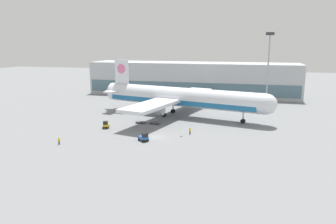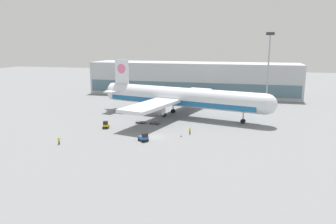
{
  "view_description": "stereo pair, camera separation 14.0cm",
  "coord_description": "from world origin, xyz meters",
  "px_view_note": "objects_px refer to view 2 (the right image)",
  "views": [
    {
      "loc": [
        22.09,
        -73.23,
        22.33
      ],
      "look_at": [
        0.21,
        10.76,
        4.0
      ],
      "focal_mm": 35.0,
      "sensor_mm": 36.0,
      "label": 1
    },
    {
      "loc": [
        22.23,
        -73.19,
        22.33
      ],
      "look_at": [
        0.21,
        10.76,
        4.0
      ],
      "focal_mm": 35.0,
      "sensor_mm": 36.0,
      "label": 2
    }
  ],
  "objects_px": {
    "baggage_dolly_second": "(155,123)",
    "ground_crew_near": "(59,140)",
    "light_mast": "(268,65)",
    "ground_crew_far": "(190,130)",
    "baggage_tug_mid": "(106,125)",
    "baggage_dolly_lead": "(141,122)",
    "baggage_tug_foreground": "(144,137)",
    "traffic_cone_near": "(181,136)",
    "airplane_main": "(178,98)"
  },
  "relations": [
    {
      "from": "baggage_dolly_second",
      "to": "ground_crew_near",
      "type": "distance_m",
      "value": 28.03
    },
    {
      "from": "light_mast",
      "to": "ground_crew_far",
      "type": "xyz_separation_m",
      "value": [
        -19.42,
        -40.9,
        -13.88
      ]
    },
    {
      "from": "ground_crew_near",
      "to": "ground_crew_far",
      "type": "distance_m",
      "value": 31.17
    },
    {
      "from": "baggage_tug_mid",
      "to": "baggage_dolly_lead",
      "type": "bearing_deg",
      "value": 115.88
    },
    {
      "from": "baggage_tug_foreground",
      "to": "baggage_tug_mid",
      "type": "height_order",
      "value": "same"
    },
    {
      "from": "baggage_tug_mid",
      "to": "ground_crew_near",
      "type": "relative_size",
      "value": 1.62
    },
    {
      "from": "baggage_tug_foreground",
      "to": "baggage_dolly_second",
      "type": "distance_m",
      "value": 16.42
    },
    {
      "from": "baggage_tug_mid",
      "to": "baggage_dolly_second",
      "type": "distance_m",
      "value": 13.66
    },
    {
      "from": "baggage_dolly_lead",
      "to": "ground_crew_near",
      "type": "bearing_deg",
      "value": -107.54
    },
    {
      "from": "baggage_tug_foreground",
      "to": "ground_crew_near",
      "type": "relative_size",
      "value": 1.65
    },
    {
      "from": "baggage_dolly_second",
      "to": "light_mast",
      "type": "bearing_deg",
      "value": 54.94
    },
    {
      "from": "baggage_tug_mid",
      "to": "traffic_cone_near",
      "type": "xyz_separation_m",
      "value": [
        21.35,
        -3.03,
        -0.59
      ]
    },
    {
      "from": "ground_crew_far",
      "to": "baggage_dolly_second",
      "type": "bearing_deg",
      "value": 97.13
    },
    {
      "from": "light_mast",
      "to": "baggage_dolly_lead",
      "type": "height_order",
      "value": "light_mast"
    },
    {
      "from": "baggage_dolly_second",
      "to": "ground_crew_far",
      "type": "relative_size",
      "value": 2.26
    },
    {
      "from": "airplane_main",
      "to": "baggage_tug_mid",
      "type": "distance_m",
      "value": 25.24
    },
    {
      "from": "light_mast",
      "to": "baggage_tug_mid",
      "type": "distance_m",
      "value": 60.44
    },
    {
      "from": "baggage_tug_mid",
      "to": "ground_crew_far",
      "type": "xyz_separation_m",
      "value": [
        22.93,
        -0.1,
        0.1
      ]
    },
    {
      "from": "ground_crew_far",
      "to": "traffic_cone_near",
      "type": "bearing_deg",
      "value": -167.68
    },
    {
      "from": "baggage_dolly_lead",
      "to": "traffic_cone_near",
      "type": "height_order",
      "value": "traffic_cone_near"
    },
    {
      "from": "light_mast",
      "to": "traffic_cone_near",
      "type": "relative_size",
      "value": 43.98
    },
    {
      "from": "airplane_main",
      "to": "ground_crew_far",
      "type": "bearing_deg",
      "value": -55.4
    },
    {
      "from": "baggage_tug_foreground",
      "to": "ground_crew_far",
      "type": "relative_size",
      "value": 1.68
    },
    {
      "from": "traffic_cone_near",
      "to": "baggage_dolly_lead",
      "type": "bearing_deg",
      "value": 143.41
    },
    {
      "from": "airplane_main",
      "to": "ground_crew_near",
      "type": "relative_size",
      "value": 33.53
    },
    {
      "from": "ground_crew_near",
      "to": "ground_crew_far",
      "type": "height_order",
      "value": "ground_crew_near"
    },
    {
      "from": "light_mast",
      "to": "ground_crew_far",
      "type": "height_order",
      "value": "light_mast"
    },
    {
      "from": "baggage_tug_foreground",
      "to": "ground_crew_near",
      "type": "height_order",
      "value": "baggage_tug_foreground"
    },
    {
      "from": "baggage_tug_foreground",
      "to": "ground_crew_near",
      "type": "xyz_separation_m",
      "value": [
        -17.61,
        -7.22,
        0.12
      ]
    },
    {
      "from": "baggage_tug_foreground",
      "to": "traffic_cone_near",
      "type": "distance_m",
      "value": 9.55
    },
    {
      "from": "light_mast",
      "to": "traffic_cone_near",
      "type": "bearing_deg",
      "value": -115.6
    },
    {
      "from": "baggage_dolly_second",
      "to": "traffic_cone_near",
      "type": "xyz_separation_m",
      "value": [
        9.96,
        -10.57,
        -0.1
      ]
    },
    {
      "from": "light_mast",
      "to": "ground_crew_near",
      "type": "distance_m",
      "value": 74.51
    },
    {
      "from": "light_mast",
      "to": "baggage_tug_foreground",
      "type": "bearing_deg",
      "value": -120.06
    },
    {
      "from": "baggage_tug_foreground",
      "to": "baggage_tug_mid",
      "type": "distance_m",
      "value": 16.23
    },
    {
      "from": "baggage_tug_mid",
      "to": "baggage_dolly_second",
      "type": "xyz_separation_m",
      "value": [
        11.39,
        7.54,
        -0.49
      ]
    },
    {
      "from": "baggage_tug_foreground",
      "to": "traffic_cone_near",
      "type": "height_order",
      "value": "baggage_tug_foreground"
    },
    {
      "from": "ground_crew_far",
      "to": "airplane_main",
      "type": "bearing_deg",
      "value": 61.81
    },
    {
      "from": "airplane_main",
      "to": "baggage_dolly_lead",
      "type": "bearing_deg",
      "value": -110.94
    },
    {
      "from": "airplane_main",
      "to": "baggage_dolly_second",
      "type": "relative_size",
      "value": 15.15
    },
    {
      "from": "airplane_main",
      "to": "ground_crew_far",
      "type": "relative_size",
      "value": 34.2
    },
    {
      "from": "light_mast",
      "to": "ground_crew_far",
      "type": "relative_size",
      "value": 15.52
    },
    {
      "from": "baggage_tug_foreground",
      "to": "ground_crew_far",
      "type": "bearing_deg",
      "value": 79.19
    },
    {
      "from": "ground_crew_near",
      "to": "traffic_cone_near",
      "type": "distance_m",
      "value": 28.38
    },
    {
      "from": "traffic_cone_near",
      "to": "ground_crew_near",
      "type": "bearing_deg",
      "value": -152.95
    },
    {
      "from": "baggage_dolly_second",
      "to": "ground_crew_near",
      "type": "height_order",
      "value": "ground_crew_near"
    },
    {
      "from": "airplane_main",
      "to": "baggage_tug_foreground",
      "type": "xyz_separation_m",
      "value": [
        -1.67,
        -28.12,
        -4.96
      ]
    },
    {
      "from": "airplane_main",
      "to": "light_mast",
      "type": "bearing_deg",
      "value": 51.82
    },
    {
      "from": "airplane_main",
      "to": "ground_crew_near",
      "type": "bearing_deg",
      "value": -105.22
    },
    {
      "from": "baggage_dolly_lead",
      "to": "ground_crew_near",
      "type": "relative_size",
      "value": 2.21
    }
  ]
}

